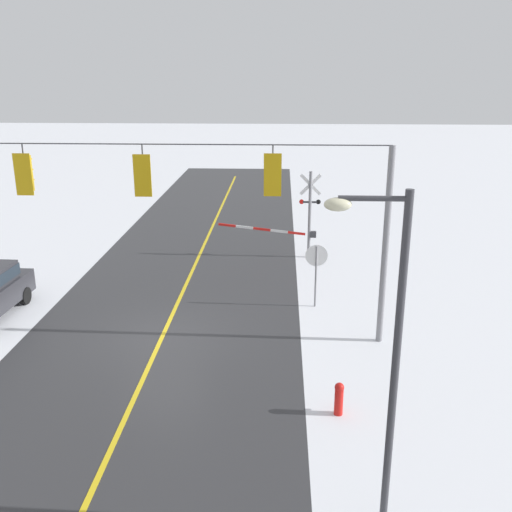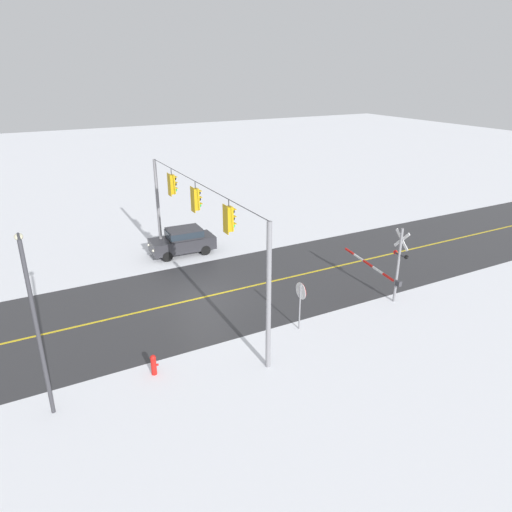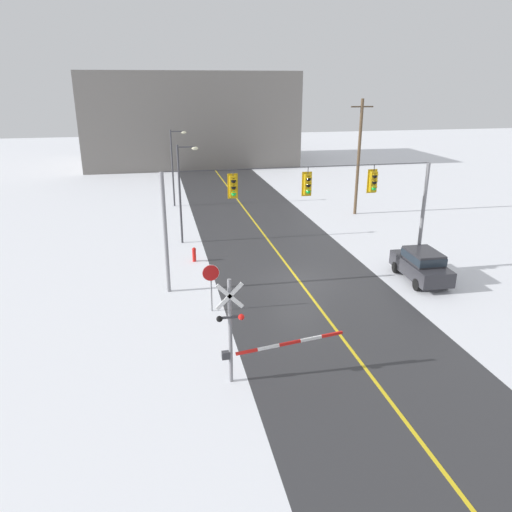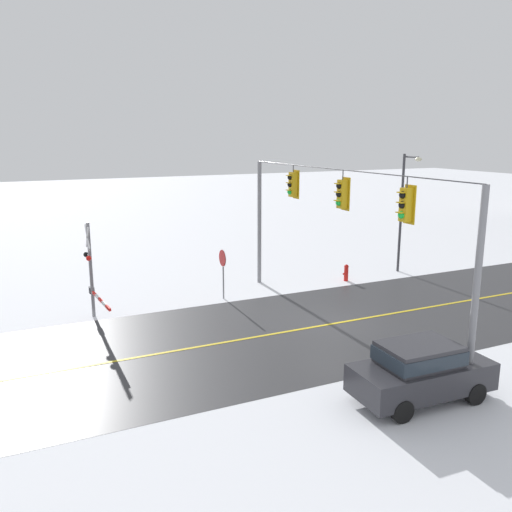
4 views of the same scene
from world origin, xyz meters
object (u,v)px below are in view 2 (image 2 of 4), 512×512
at_px(parked_car_charcoal, 183,240).
at_px(streetlamp_near, 34,312).
at_px(fire_hydrant, 154,364).
at_px(railroad_crossing, 392,263).
at_px(stop_sign, 301,296).

bearing_deg(parked_car_charcoal, streetlamp_near, 142.16).
bearing_deg(fire_hydrant, railroad_crossing, -87.27).
xyz_separation_m(stop_sign, streetlamp_near, (-0.49, 10.83, 2.20)).
distance_m(parked_car_charcoal, fire_hydrant, 13.05).
xyz_separation_m(stop_sign, railroad_crossing, (0.40, -5.89, 0.28)).
xyz_separation_m(stop_sign, parked_car_charcoal, (11.58, 1.46, -0.76)).
distance_m(railroad_crossing, parked_car_charcoal, 13.42).
relative_size(stop_sign, parked_car_charcoal, 0.55).
bearing_deg(railroad_crossing, fire_hydrant, 92.73).
relative_size(parked_car_charcoal, fire_hydrant, 4.83).
height_order(railroad_crossing, fire_hydrant, railroad_crossing).
bearing_deg(stop_sign, railroad_crossing, -86.15).
bearing_deg(fire_hydrant, stop_sign, -88.20).
distance_m(stop_sign, parked_car_charcoal, 11.70).
distance_m(railroad_crossing, fire_hydrant, 13.01).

